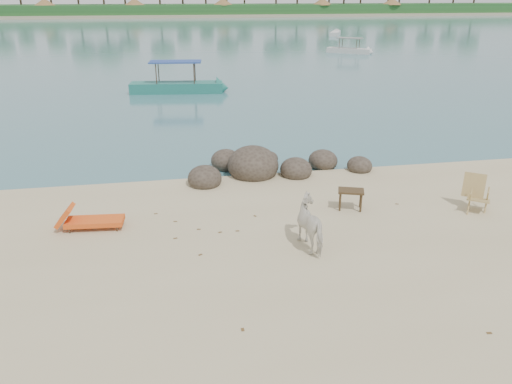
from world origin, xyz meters
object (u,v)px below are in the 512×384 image
(side_table, at_px, (350,201))
(deck_chair, at_px, (479,195))
(boulders, at_px, (263,167))
(cow, at_px, (313,225))
(lounge_chair, at_px, (95,219))
(boat_near, at_px, (176,66))

(side_table, relative_size, deck_chair, 0.71)
(boulders, bearing_deg, cow, -88.62)
(boulders, distance_m, cow, 5.49)
(lounge_chair, xyz_separation_m, deck_chair, (10.44, -0.84, 0.23))
(boulders, bearing_deg, boat_near, 98.29)
(cow, bearing_deg, side_table, -141.10)
(lounge_chair, bearing_deg, boulders, 38.82)
(side_table, xyz_separation_m, boat_near, (-4.16, 19.53, 1.27))
(deck_chair, bearing_deg, lounge_chair, -147.53)
(side_table, distance_m, lounge_chair, 6.98)
(boulders, relative_size, lounge_chair, 3.49)
(boulders, distance_m, side_table, 3.94)
(cow, bearing_deg, boulders, -99.27)
(deck_chair, bearing_deg, boat_near, 147.59)
(boulders, bearing_deg, side_table, -62.52)
(cow, distance_m, boat_near, 21.67)
(boulders, bearing_deg, lounge_chair, -146.19)
(boulders, xyz_separation_m, cow, (0.13, -5.48, 0.36))
(boulders, xyz_separation_m, boat_near, (-2.34, 16.03, 1.32))
(boulders, distance_m, deck_chair, 6.81)
(boat_near, bearing_deg, deck_chair, -62.67)
(boulders, height_order, deck_chair, deck_chair)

